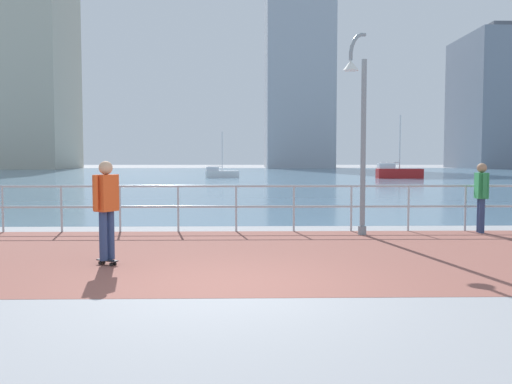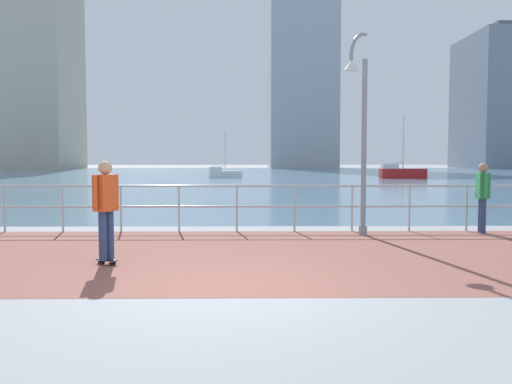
{
  "view_description": "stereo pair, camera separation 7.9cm",
  "coord_description": "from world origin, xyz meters",
  "px_view_note": "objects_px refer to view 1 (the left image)",
  "views": [
    {
      "loc": [
        0.21,
        -7.2,
        1.76
      ],
      "look_at": [
        0.43,
        3.39,
        1.1
      ],
      "focal_mm": 37.44,
      "sensor_mm": 36.0,
      "label": 1
    },
    {
      "loc": [
        0.29,
        -7.2,
        1.76
      ],
      "look_at": [
        0.43,
        3.39,
        1.1
      ],
      "focal_mm": 37.44,
      "sensor_mm": 36.0,
      "label": 2
    }
  ],
  "objects_px": {
    "bystander": "(481,192)",
    "sailboat_navy": "(398,172)",
    "sailboat_teal": "(221,173)",
    "lamppost": "(359,124)",
    "skateboarder": "(106,203)"
  },
  "relations": [
    {
      "from": "bystander",
      "to": "sailboat_navy",
      "type": "bearing_deg",
      "value": 76.92
    },
    {
      "from": "bystander",
      "to": "sailboat_teal",
      "type": "bearing_deg",
      "value": 101.97
    },
    {
      "from": "lamppost",
      "to": "bystander",
      "type": "relative_size",
      "value": 2.79
    },
    {
      "from": "lamppost",
      "to": "sailboat_teal",
      "type": "bearing_deg",
      "value": 97.35
    },
    {
      "from": "bystander",
      "to": "sailboat_navy",
      "type": "height_order",
      "value": "sailboat_navy"
    },
    {
      "from": "sailboat_teal",
      "to": "sailboat_navy",
      "type": "xyz_separation_m",
      "value": [
        16.06,
        -1.41,
        0.14
      ]
    },
    {
      "from": "skateboarder",
      "to": "lamppost",
      "type": "bearing_deg",
      "value": 34.29
    },
    {
      "from": "bystander",
      "to": "sailboat_teal",
      "type": "xyz_separation_m",
      "value": [
        -7.82,
        36.88,
        -0.57
      ]
    },
    {
      "from": "skateboarder",
      "to": "sailboat_teal",
      "type": "distance_m",
      "value": 40.59
    },
    {
      "from": "lamppost",
      "to": "bystander",
      "type": "height_order",
      "value": "lamppost"
    },
    {
      "from": "lamppost",
      "to": "sailboat_teal",
      "type": "height_order",
      "value": "lamppost"
    },
    {
      "from": "sailboat_teal",
      "to": "bystander",
      "type": "bearing_deg",
      "value": -78.03
    },
    {
      "from": "bystander",
      "to": "sailboat_navy",
      "type": "distance_m",
      "value": 36.41
    },
    {
      "from": "bystander",
      "to": "sailboat_teal",
      "type": "height_order",
      "value": "sailboat_teal"
    },
    {
      "from": "lamppost",
      "to": "sailboat_navy",
      "type": "distance_m",
      "value": 37.62
    }
  ]
}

